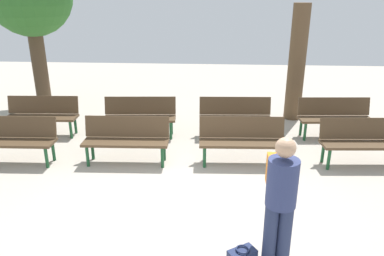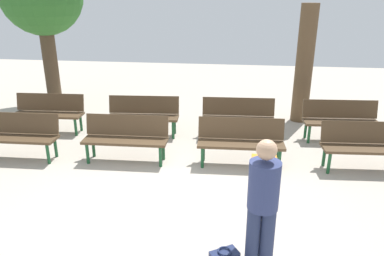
{
  "view_description": "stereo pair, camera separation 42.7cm",
  "coord_description": "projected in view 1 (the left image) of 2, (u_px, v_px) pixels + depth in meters",
  "views": [
    {
      "loc": [
        0.46,
        -4.75,
        3.05
      ],
      "look_at": [
        0.0,
        2.0,
        0.55
      ],
      "focal_mm": 34.15,
      "sensor_mm": 36.0,
      "label": 1
    },
    {
      "loc": [
        0.88,
        -4.71,
        3.05
      ],
      "look_at": [
        0.0,
        2.0,
        0.55
      ],
      "focal_mm": 34.15,
      "sensor_mm": 36.0,
      "label": 2
    }
  ],
  "objects": [
    {
      "name": "bench_r0_c1",
      "position": [
        126.0,
        137.0,
        6.88
      ],
      "size": [
        1.61,
        0.53,
        0.87
      ],
      "rotation": [
        0.0,
        0.0,
        0.03
      ],
      "color": "#4C3823",
      "rests_on": "ground_plane"
    },
    {
      "name": "ground_plane",
      "position": [
        183.0,
        208.0,
        5.53
      ],
      "size": [
        24.0,
        24.0,
        0.0
      ],
      "primitive_type": "plane",
      "color": "#B2A899"
    },
    {
      "name": "bench_r1_c2",
      "position": [
        235.0,
        115.0,
        8.16
      ],
      "size": [
        1.62,
        0.56,
        0.87
      ],
      "rotation": [
        0.0,
        0.0,
        0.05
      ],
      "color": "#4C3823",
      "rests_on": "ground_plane"
    },
    {
      "name": "tree_0",
      "position": [
        297.0,
        63.0,
        9.03
      ],
      "size": [
        0.42,
        0.42,
        2.85
      ],
      "color": "brown",
      "rests_on": "ground_plane"
    },
    {
      "name": "visitor_with_backpack",
      "position": [
        280.0,
        196.0,
        4.05
      ],
      "size": [
        0.35,
        0.53,
        1.65
      ],
      "rotation": [
        0.0,
        0.0,
        3.12
      ],
      "color": "navy",
      "rests_on": "ground_plane"
    },
    {
      "name": "bench_r0_c3",
      "position": [
        364.0,
        139.0,
        6.78
      ],
      "size": [
        1.63,
        0.59,
        0.87
      ],
      "rotation": [
        0.0,
        0.0,
        0.07
      ],
      "color": "#4C3823",
      "rests_on": "ground_plane"
    },
    {
      "name": "bench_r1_c0",
      "position": [
        42.0,
        113.0,
        8.24
      ],
      "size": [
        1.62,
        0.56,
        0.87
      ],
      "rotation": [
        0.0,
        0.0,
        0.05
      ],
      "color": "#4C3823",
      "rests_on": "ground_plane"
    },
    {
      "name": "bench_r1_c1",
      "position": [
        140.0,
        114.0,
        8.18
      ],
      "size": [
        1.63,
        0.59,
        0.87
      ],
      "rotation": [
        0.0,
        0.0,
        0.07
      ],
      "color": "#4C3823",
      "rests_on": "ground_plane"
    },
    {
      "name": "bench_r1_c3",
      "position": [
        335.0,
        115.0,
        8.12
      ],
      "size": [
        1.63,
        0.59,
        0.87
      ],
      "rotation": [
        0.0,
        0.0,
        0.07
      ],
      "color": "#4C3823",
      "rests_on": "ground_plane"
    },
    {
      "name": "bench_r0_c0",
      "position": [
        13.0,
        137.0,
        6.88
      ],
      "size": [
        1.61,
        0.53,
        0.87
      ],
      "rotation": [
        0.0,
        0.0,
        0.03
      ],
      "color": "#4C3823",
      "rests_on": "ground_plane"
    },
    {
      "name": "bench_r0_c2",
      "position": [
        242.0,
        138.0,
        6.85
      ],
      "size": [
        1.62,
        0.55,
        0.87
      ],
      "rotation": [
        0.0,
        0.0,
        0.04
      ],
      "color": "#4C3823",
      "rests_on": "ground_plane"
    }
  ]
}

